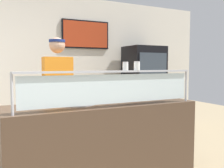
% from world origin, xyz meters
% --- Properties ---
extents(ground_plane, '(12.00, 12.00, 0.00)m').
position_xyz_m(ground_plane, '(1.09, 1.00, 0.00)').
color(ground_plane, tan).
rests_on(ground_plane, ground).
extents(shop_rear_unit, '(6.58, 0.13, 2.70)m').
position_xyz_m(shop_rear_unit, '(1.10, 2.46, 1.36)').
color(shop_rear_unit, silver).
rests_on(shop_rear_unit, ground).
extents(serving_counter, '(2.18, 0.70, 0.95)m').
position_xyz_m(serving_counter, '(1.09, 0.35, 0.47)').
color(serving_counter, '#4C3828').
rests_on(serving_counter, ground).
extents(sneeze_guard, '(2.00, 0.06, 0.38)m').
position_xyz_m(sneeze_guard, '(1.09, 0.06, 1.20)').
color(sneeze_guard, '#B2B5BC').
rests_on(sneeze_guard, serving_counter).
extents(pizza_tray, '(0.44, 0.44, 0.04)m').
position_xyz_m(pizza_tray, '(0.80, 0.43, 0.97)').
color(pizza_tray, '#9EA0A8').
rests_on(pizza_tray, serving_counter).
extents(pizza_server, '(0.15, 0.29, 0.01)m').
position_xyz_m(pizza_server, '(0.77, 0.41, 0.99)').
color(pizza_server, '#ADAFB7').
rests_on(pizza_server, pizza_tray).
extents(parmesan_shaker, '(0.06, 0.06, 0.09)m').
position_xyz_m(parmesan_shaker, '(1.23, 0.06, 1.37)').
color(parmesan_shaker, white).
rests_on(parmesan_shaker, sneeze_guard).
extents(pepper_flake_shaker, '(0.07, 0.07, 0.10)m').
position_xyz_m(pepper_flake_shaker, '(1.37, 0.06, 1.38)').
color(pepper_flake_shaker, white).
rests_on(pepper_flake_shaker, sneeze_guard).
extents(worker_figure, '(0.41, 0.50, 1.76)m').
position_xyz_m(worker_figure, '(0.76, 1.08, 1.01)').
color(worker_figure, '#23232D').
rests_on(worker_figure, ground).
extents(drink_fridge, '(0.73, 0.65, 1.77)m').
position_xyz_m(drink_fridge, '(2.77, 2.01, 0.89)').
color(drink_fridge, black).
rests_on(drink_fridge, ground).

